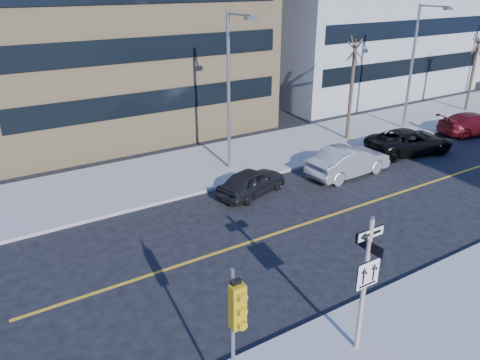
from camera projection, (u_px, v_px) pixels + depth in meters
ground at (299, 303)px, 14.97m from camera, size 120.00×120.00×0.00m
far_sidewalk at (391, 125)px, 33.08m from camera, size 66.00×6.00×0.15m
road_centerline at (433, 181)px, 23.95m from camera, size 40.00×0.14×0.01m
sign_pole at (365, 278)px, 12.05m from camera, size 0.92×0.92×4.06m
traffic_signal at (237, 318)px, 9.74m from camera, size 0.32×0.45×4.00m
parked_car_a at (252, 182)px, 22.31m from camera, size 2.57×4.10×1.30m
parked_car_b at (349, 161)px, 24.46m from camera, size 1.86×4.83×1.57m
parked_car_c at (410, 141)px, 27.65m from camera, size 3.46×5.59×1.45m
parked_car_d at (474, 124)px, 31.02m from camera, size 3.27×5.29×1.43m
streetlight_a at (231, 83)px, 23.41m from camera, size 0.55×2.25×8.00m
streetlight_b at (416, 60)px, 30.27m from camera, size 0.55×2.25×8.00m
street_tree_west at (355, 52)px, 27.94m from camera, size 1.80×1.80×6.35m
street_tree_east at (478, 46)px, 34.77m from camera, size 1.80×1.80×5.75m
building_grey_mid at (344, 4)px, 42.42m from camera, size 20.00×16.00×15.00m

